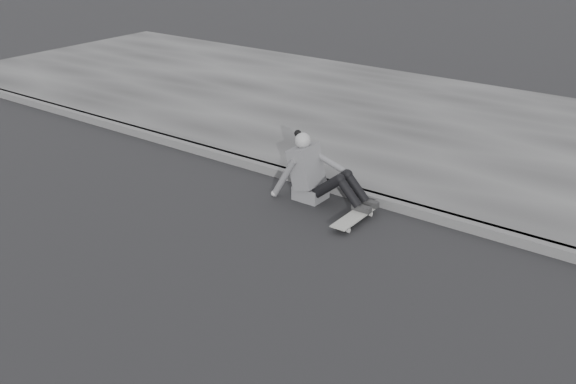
# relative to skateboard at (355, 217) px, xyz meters

# --- Properties ---
(ground) EXTENTS (80.00, 80.00, 0.00)m
(ground) POSITION_rel_skateboard_xyz_m (1.18, -1.97, -0.07)
(ground) COLOR black
(ground) RESTS_ON ground
(curb) EXTENTS (24.00, 0.16, 0.12)m
(curb) POSITION_rel_skateboard_xyz_m (1.18, 0.61, -0.01)
(curb) COLOR #4D4D4D
(curb) RESTS_ON ground
(sidewalk) EXTENTS (24.00, 6.00, 0.12)m
(sidewalk) POSITION_rel_skateboard_xyz_m (1.18, 3.63, -0.01)
(sidewalk) COLOR #3C3C3C
(sidewalk) RESTS_ON ground
(skateboard) EXTENTS (0.20, 0.78, 0.09)m
(skateboard) POSITION_rel_skateboard_xyz_m (0.00, 0.00, 0.00)
(skateboard) COLOR #A1A19C
(skateboard) RESTS_ON ground
(seated_woman) EXTENTS (1.38, 0.46, 0.88)m
(seated_woman) POSITION_rel_skateboard_xyz_m (-0.73, 0.25, 0.29)
(seated_woman) COLOR #525255
(seated_woman) RESTS_ON ground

